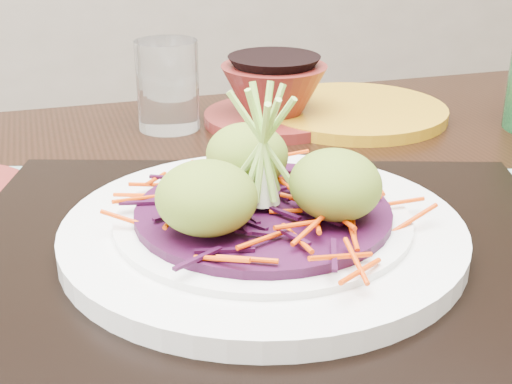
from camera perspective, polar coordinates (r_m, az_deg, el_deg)
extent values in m
cube|color=black|center=(0.59, 1.28, -5.11)|extent=(1.31, 0.91, 0.04)
cube|color=gray|center=(0.53, 0.54, -6.17)|extent=(0.60, 0.52, 0.00)
cube|color=black|center=(0.52, 0.55, -5.00)|extent=(0.51, 0.44, 0.02)
cylinder|color=white|center=(0.51, 0.55, -3.25)|extent=(0.29, 0.29, 0.02)
cylinder|color=white|center=(0.51, 0.56, -2.27)|extent=(0.21, 0.21, 0.01)
cylinder|color=#350A2D|center=(0.50, 0.56, -1.59)|extent=(0.18, 0.18, 0.01)
ellipsoid|color=#5D7121|center=(0.46, -3.95, -0.50)|extent=(0.07, 0.07, 0.05)
ellipsoid|color=#5D7121|center=(0.49, 6.37, 0.54)|extent=(0.07, 0.07, 0.05)
ellipsoid|color=#5D7121|center=(0.54, -0.70, 2.93)|extent=(0.07, 0.07, 0.05)
cylinder|color=white|center=(0.83, -7.07, 8.48)|extent=(0.08, 0.08, 0.10)
cylinder|color=maroon|center=(0.86, 1.41, 5.95)|extent=(0.18, 0.18, 0.01)
cylinder|color=#B17C13|center=(0.89, 7.77, 6.42)|extent=(0.27, 0.27, 0.01)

